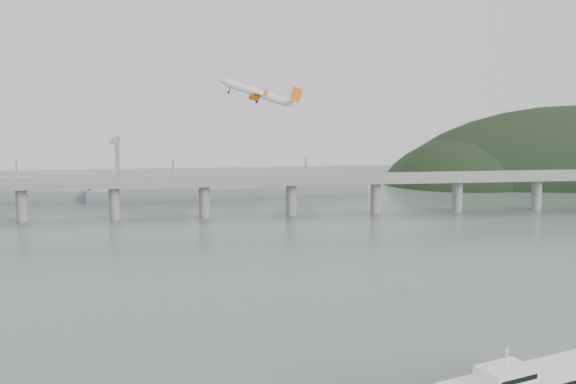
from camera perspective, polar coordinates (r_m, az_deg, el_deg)
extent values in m
plane|color=#586662|center=(197.03, 2.03, -12.84)|extent=(900.00, 900.00, 0.00)
cube|color=gray|center=(385.63, -2.67, 0.87)|extent=(800.00, 22.00, 2.20)
cube|color=gray|center=(374.99, -2.55, 0.95)|extent=(800.00, 0.60, 1.80)
cube|color=gray|center=(395.75, -2.79, 1.36)|extent=(800.00, 0.60, 1.80)
cylinder|color=gray|center=(398.94, -21.62, -1.00)|extent=(6.00, 6.00, 21.00)
cylinder|color=gray|center=(389.36, -14.48, -0.89)|extent=(6.00, 6.00, 21.00)
cylinder|color=gray|center=(386.07, -7.10, -0.76)|extent=(6.00, 6.00, 21.00)
cylinder|color=gray|center=(389.22, 0.28, -0.62)|extent=(6.00, 6.00, 21.00)
cylinder|color=gray|center=(398.67, 7.42, -0.47)|extent=(6.00, 6.00, 21.00)
cylinder|color=gray|center=(413.99, 14.14, -0.32)|extent=(6.00, 6.00, 21.00)
cylinder|color=gray|center=(434.55, 20.30, -0.18)|extent=(6.00, 6.00, 21.00)
ellipsoid|color=black|center=(599.06, 22.98, -0.70)|extent=(320.00, 150.00, 156.00)
ellipsoid|color=black|center=(547.57, 14.90, -0.48)|extent=(140.00, 110.00, 96.00)
cube|color=gray|center=(471.73, -21.84, -0.28)|extent=(95.67, 20.15, 8.00)
cube|color=gray|center=(473.16, -23.01, 0.65)|extent=(33.90, 15.02, 8.00)
cylinder|color=gray|center=(469.68, -21.95, 1.65)|extent=(1.60, 1.60, 14.00)
cube|color=gray|center=(451.59, -9.64, -0.15)|extent=(110.55, 21.43, 8.00)
cube|color=gray|center=(451.09, -11.06, 0.82)|extent=(39.01, 16.73, 8.00)
cylinder|color=gray|center=(449.46, -9.69, 1.86)|extent=(1.60, 1.60, 14.00)
cube|color=gray|center=(466.22, 1.53, 0.24)|extent=(85.00, 13.60, 8.00)
cube|color=gray|center=(463.92, 0.49, 1.20)|extent=(29.75, 11.90, 8.00)
cylinder|color=gray|center=(464.15, 1.54, 2.19)|extent=(1.60, 1.60, 14.00)
cube|color=gray|center=(487.54, -14.22, 2.24)|extent=(3.00, 3.00, 40.00)
cube|color=gray|center=(476.05, -14.44, 4.26)|extent=(3.00, 28.00, 3.00)
cube|color=white|center=(165.19, 20.20, -15.02)|extent=(48.40, 26.37, 5.64)
cube|color=black|center=(168.21, 18.78, -13.97)|extent=(40.46, 14.41, 1.13)
cube|color=black|center=(169.25, 18.73, -14.81)|extent=(40.46, 14.41, 1.13)
cube|color=white|center=(157.49, 17.96, -14.41)|extent=(13.25, 11.19, 2.93)
cube|color=black|center=(154.93, 19.02, -14.86)|extent=(9.61, 3.50, 1.13)
cylinder|color=white|center=(156.14, 18.02, -13.19)|extent=(0.72, 0.72, 4.51)
cylinder|color=silver|center=(256.57, -2.62, 8.39)|extent=(23.95, 5.77, 10.62)
cone|color=silver|center=(256.68, -5.57, 9.34)|extent=(4.55, 3.51, 4.07)
cone|color=silver|center=(257.24, 0.44, 7.49)|extent=(5.08, 3.17, 4.34)
cube|color=silver|center=(256.54, -2.49, 8.15)|extent=(5.44, 29.37, 3.10)
cube|color=silver|center=(257.22, 0.30, 7.68)|extent=(3.12, 10.44, 1.59)
cube|color=orange|center=(257.46, 0.68, 8.21)|extent=(5.45, 0.71, 6.52)
cylinder|color=orange|center=(261.17, -2.88, 7.95)|extent=(4.24, 2.39, 3.05)
cylinder|color=black|center=(261.15, -3.26, 8.07)|extent=(1.05, 2.02, 1.97)
cube|color=silver|center=(261.21, -2.83, 8.12)|extent=(2.37, 0.37, 1.67)
cylinder|color=orange|center=(251.74, -2.82, 8.03)|extent=(4.24, 2.39, 3.05)
cylinder|color=black|center=(251.72, -3.21, 8.15)|extent=(1.05, 2.02, 1.97)
cube|color=silver|center=(251.78, -2.76, 8.21)|extent=(2.37, 0.37, 1.67)
cylinder|color=black|center=(258.69, -2.62, 7.81)|extent=(0.97, 0.39, 2.06)
cylinder|color=black|center=(258.65, -2.68, 7.61)|extent=(1.21, 0.43, 1.21)
cylinder|color=black|center=(254.24, -2.58, 7.84)|extent=(0.97, 0.39, 2.06)
cylinder|color=black|center=(254.20, -2.65, 7.64)|extent=(1.21, 0.43, 1.21)
cylinder|color=black|center=(256.46, -5.00, 8.59)|extent=(0.97, 0.39, 2.06)
cylinder|color=black|center=(256.42, -5.06, 8.39)|extent=(1.21, 0.43, 1.21)
cube|color=orange|center=(271.20, -2.19, 8.12)|extent=(1.97, 0.32, 2.40)
cube|color=orange|center=(242.08, -1.90, 8.40)|extent=(1.97, 0.32, 2.40)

